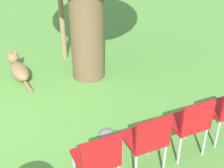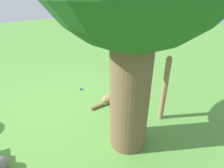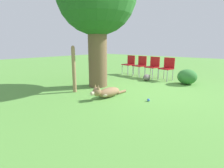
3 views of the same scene
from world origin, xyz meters
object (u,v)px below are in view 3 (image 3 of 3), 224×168
Objects in this scene: red_chair_0 at (167,67)px; red_chair_2 at (140,64)px; red_chair_1 at (153,66)px; dog at (107,92)px; tennis_ball at (148,100)px; fence_post at (74,69)px; red_chair_3 at (129,63)px.

red_chair_2 is at bearing -85.69° from red_chair_0.
red_chair_1 is 0.63m from red_chair_2.
red_chair_0 reaches higher than dog.
red_chair_0 is 2.85m from tennis_ball.
tennis_ball is (-2.86, -1.96, -0.47)m from red_chair_2.
fence_post is at bearing 9.30° from red_chair_2.
tennis_ball is at bearing -73.85° from fence_post.
red_chair_2 is 1.00× the size of red_chair_3.
red_chair_2 is 12.50× the size of tennis_ball.
red_chair_1 is at bearing -167.97° from dog.
fence_post is 3.57m from red_chair_0.
dog is at bearing 17.02° from red_chair_1.
dog is 0.93× the size of fence_post.
dog is at bearing -79.65° from fence_post.
fence_post is at bearing -1.10° from red_chair_1.
dog is 1.43× the size of red_chair_0.
dog is at bearing 36.34° from red_chair_3.
fence_post reaches higher than red_chair_0.
red_chair_0 is 1.88m from red_chair_3.
red_chair_0 is 1.25m from red_chair_2.
red_chair_0 is at bearing 94.31° from red_chair_2.
dog is 3.42m from red_chair_2.
red_chair_0 reaches higher than tennis_ball.
red_chair_0 and red_chair_1 have the same top height.
fence_post is at bearing 106.15° from tennis_ball.
red_chair_0 and red_chair_2 have the same top height.
fence_post is at bearing -73.98° from dog.
red_chair_2 is at bearing 34.37° from tennis_ball.
red_chair_3 is (0.21, 1.87, 0.00)m from red_chair_0.
red_chair_1 reaches higher than dog.
red_chair_3 is at bearing -85.69° from red_chair_0.
red_chair_0 is at bearing 14.66° from tennis_ball.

